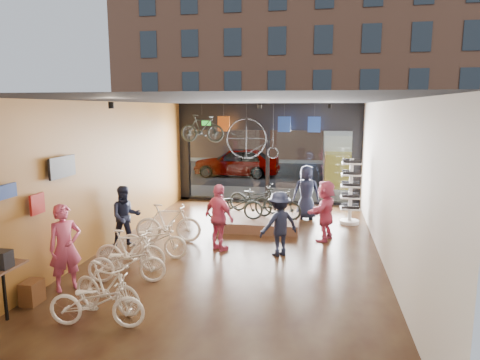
% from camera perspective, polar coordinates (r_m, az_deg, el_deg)
% --- Properties ---
extents(ground_plane, '(7.00, 12.00, 0.04)m').
position_cam_1_polar(ground_plane, '(11.10, -0.12, -9.61)').
color(ground_plane, black).
rests_on(ground_plane, ground).
extents(ceiling, '(7.00, 12.00, 0.04)m').
position_cam_1_polar(ceiling, '(10.49, -0.12, 10.62)').
color(ceiling, black).
rests_on(ceiling, ground).
extents(wall_left, '(0.04, 12.00, 3.80)m').
position_cam_1_polar(wall_left, '(11.79, -17.19, 0.71)').
color(wall_left, brown).
rests_on(wall_left, ground).
extents(wall_right, '(0.04, 12.00, 3.80)m').
position_cam_1_polar(wall_right, '(10.57, 18.99, -0.37)').
color(wall_right, beige).
rests_on(wall_right, ground).
extents(wall_back, '(7.00, 0.04, 3.80)m').
position_cam_1_polar(wall_back, '(5.01, -13.17, -10.89)').
color(wall_back, beige).
rests_on(wall_back, ground).
extents(storefront, '(7.00, 0.26, 3.80)m').
position_cam_1_polar(storefront, '(16.51, 3.73, 3.55)').
color(storefront, black).
rests_on(storefront, ground).
extents(exit_sign, '(0.35, 0.06, 0.18)m').
position_cam_1_polar(exit_sign, '(16.77, -4.51, 7.57)').
color(exit_sign, '#198C26').
rests_on(exit_sign, storefront).
extents(street_road, '(30.00, 18.00, 0.02)m').
position_cam_1_polar(street_road, '(25.64, 6.08, 1.37)').
color(street_road, black).
rests_on(street_road, ground).
extents(sidewalk_near, '(30.00, 2.40, 0.12)m').
position_cam_1_polar(sidewalk_near, '(17.97, 4.13, -1.90)').
color(sidewalk_near, slate).
rests_on(sidewalk_near, ground).
extents(sidewalk_far, '(30.00, 2.00, 0.12)m').
position_cam_1_polar(sidewalk_far, '(29.59, 6.70, 2.59)').
color(sidewalk_far, slate).
rests_on(sidewalk_far, ground).
extents(opposite_building, '(26.00, 5.00, 14.00)m').
position_cam_1_polar(opposite_building, '(32.04, 7.26, 15.55)').
color(opposite_building, brown).
rests_on(opposite_building, ground).
extents(street_car, '(4.58, 1.84, 1.56)m').
position_cam_1_polar(street_car, '(22.90, -0.44, 2.44)').
color(street_car, gray).
rests_on(street_car, street_road).
extents(box_truck, '(2.00, 6.00, 2.36)m').
position_cam_1_polar(box_truck, '(21.48, 13.74, 2.77)').
color(box_truck, silver).
rests_on(box_truck, street_road).
extents(floor_bike_0, '(1.69, 0.74, 0.86)m').
position_cam_1_polar(floor_bike_0, '(7.80, -18.56, -15.17)').
color(floor_bike_0, silver).
rests_on(floor_bike_0, ground_plane).
extents(floor_bike_1, '(1.58, 0.84, 0.91)m').
position_cam_1_polar(floor_bike_1, '(8.25, -17.33, -13.50)').
color(floor_bike_1, silver).
rests_on(floor_bike_1, ground_plane).
extents(floor_bike_2, '(1.71, 0.89, 0.85)m').
position_cam_1_polar(floor_bike_2, '(9.44, -14.87, -10.60)').
color(floor_bike_2, silver).
rests_on(floor_bike_2, ground_plane).
extents(floor_bike_3, '(1.63, 0.63, 0.96)m').
position_cam_1_polar(floor_bike_3, '(10.00, -14.44, -9.09)').
color(floor_bike_3, silver).
rests_on(floor_bike_3, ground_plane).
extents(floor_bike_4, '(1.72, 0.66, 0.89)m').
position_cam_1_polar(floor_bike_4, '(10.76, -11.50, -7.84)').
color(floor_bike_4, silver).
rests_on(floor_bike_4, ground_plane).
extents(floor_bike_5, '(1.84, 0.82, 1.07)m').
position_cam_1_polar(floor_bike_5, '(11.86, -9.53, -5.69)').
color(floor_bike_5, silver).
rests_on(floor_bike_5, ground_plane).
extents(display_platform, '(2.40, 1.80, 0.30)m').
position_cam_1_polar(display_platform, '(13.25, 2.68, -5.65)').
color(display_platform, brown).
rests_on(display_platform, ground_plane).
extents(display_bike_left, '(1.77, 0.87, 0.89)m').
position_cam_1_polar(display_bike_left, '(12.88, -0.70, -3.35)').
color(display_bike_left, black).
rests_on(display_bike_left, display_platform).
extents(display_bike_mid, '(1.60, 0.90, 0.93)m').
position_cam_1_polar(display_bike_mid, '(13.03, 5.01, -3.16)').
color(display_bike_mid, black).
rests_on(display_bike_mid, display_platform).
extents(display_bike_right, '(1.87, 0.96, 0.94)m').
position_cam_1_polar(display_bike_right, '(13.79, 2.05, -2.40)').
color(display_bike_right, black).
rests_on(display_bike_right, display_platform).
extents(customer_0, '(0.74, 0.76, 1.76)m').
position_cam_1_polar(customer_0, '(9.33, -22.28, -8.30)').
color(customer_0, '#CC4C72').
rests_on(customer_0, ground_plane).
extents(customer_1, '(1.01, 0.96, 1.64)m').
position_cam_1_polar(customer_1, '(11.63, -15.00, -4.74)').
color(customer_1, '#161C33').
rests_on(customer_1, ground_plane).
extents(customer_2, '(1.07, 0.93, 1.73)m').
position_cam_1_polar(customer_2, '(10.97, -2.80, -5.03)').
color(customer_2, '#CC4C72').
rests_on(customer_2, ground_plane).
extents(customer_3, '(1.19, 1.10, 1.61)m').
position_cam_1_polar(customer_3, '(10.65, 5.25, -5.84)').
color(customer_3, '#161C33').
rests_on(customer_3, ground_plane).
extents(customer_4, '(0.94, 0.68, 1.79)m').
position_cam_1_polar(customer_4, '(14.20, 8.83, -1.64)').
color(customer_4, '#161C33').
rests_on(customer_4, ground_plane).
extents(customer_5, '(1.00, 1.64, 1.68)m').
position_cam_1_polar(customer_5, '(12.04, 11.32, -3.99)').
color(customer_5, '#CC4C72').
rests_on(customer_5, ground_plane).
extents(sunglasses_rack, '(0.69, 0.60, 2.08)m').
position_cam_1_polar(sunglasses_rack, '(13.87, 14.53, -1.50)').
color(sunglasses_rack, white).
rests_on(sunglasses_rack, ground_plane).
extents(wall_merch, '(0.40, 2.40, 2.60)m').
position_cam_1_polar(wall_merch, '(8.94, -26.64, -6.57)').
color(wall_merch, navy).
rests_on(wall_merch, wall_left).
extents(penny_farthing, '(1.83, 0.06, 1.47)m').
position_cam_1_polar(penny_farthing, '(15.39, 1.96, 5.37)').
color(penny_farthing, black).
rests_on(penny_farthing, ceiling).
extents(hung_bike, '(1.61, 0.55, 0.95)m').
position_cam_1_polar(hung_bike, '(15.07, -5.08, 6.87)').
color(hung_bike, black).
rests_on(hung_bike, ceiling).
extents(jersey_left, '(0.45, 0.03, 0.55)m').
position_cam_1_polar(jersey_left, '(15.90, -2.20, 7.49)').
color(jersey_left, '#CC5919').
rests_on(jersey_left, ceiling).
extents(jersey_mid, '(0.45, 0.03, 0.55)m').
position_cam_1_polar(jersey_mid, '(15.57, 5.91, 7.40)').
color(jersey_mid, '#1E3F99').
rests_on(jersey_mid, ceiling).
extents(jersey_right, '(0.45, 0.03, 0.55)m').
position_cam_1_polar(jersey_right, '(15.52, 9.87, 7.30)').
color(jersey_right, '#1E3F99').
rests_on(jersey_right, ceiling).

